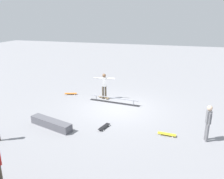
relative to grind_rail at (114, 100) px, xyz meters
name	(u,v)px	position (x,y,z in m)	size (l,w,h in m)	color
ground_plane	(118,108)	(-0.41, 0.77, -0.15)	(60.00, 60.00, 0.00)	gray
grind_rail	(114,100)	(0.00, 0.00, 0.00)	(3.21, 0.56, 0.34)	black
skate_ledge	(51,123)	(2.02, 3.96, 0.04)	(2.33, 0.46, 0.38)	#595960
skater_main	(104,84)	(0.80, -0.51, 0.81)	(1.32, 0.30, 1.64)	brown
skateboard_main	(104,97)	(0.89, -0.60, -0.07)	(0.82, 0.46, 0.09)	tan
bystander_grey_shirt	(208,121)	(-4.95, 3.24, 0.76)	(0.22, 0.37, 1.60)	slate
loose_skateboard_yellow	(167,134)	(-3.33, 3.26, -0.07)	(0.81, 0.31, 0.09)	yellow
loose_skateboard_orange	(71,93)	(3.22, -0.66, -0.07)	(0.82, 0.42, 0.09)	orange
loose_skateboard_black	(104,127)	(-0.44, 3.35, -0.07)	(0.40, 0.82, 0.09)	black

